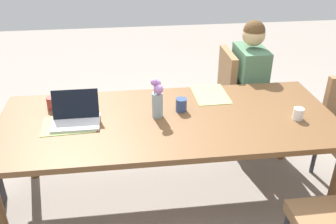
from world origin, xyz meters
The scene contains 11 objects.
ground_plane centered at (0.00, 0.00, 0.00)m, with size 10.00×10.00×0.00m, color gray.
dining_table centered at (0.00, 0.00, 0.66)m, with size 2.37×0.99×0.73m.
chair_near_left_near centered at (-0.77, -0.83, 0.50)m, with size 0.44×0.44×0.90m.
person_near_left_near centered at (-0.85, -0.77, 0.53)m, with size 0.36×0.40×1.19m.
flower_vase centered at (0.07, -0.04, 0.87)m, with size 0.08×0.09×0.29m.
placemat_near_left_near centered at (-0.38, -0.33, 0.73)m, with size 0.36×0.26×0.00m, color #9EBC66.
placemat_head_right_left_mid centered at (0.68, 0.01, 0.73)m, with size 0.36×0.26×0.00m, color #9EBC66.
laptop_head_right_left_mid centered at (0.63, -0.02, 0.77)m, with size 0.32×0.22×0.21m.
coffee_mug_near_left centered at (-0.90, 0.12, 0.77)m, with size 0.07×0.07×0.08m, color white.
coffee_mug_near_right centered at (0.82, -0.25, 0.77)m, with size 0.08×0.08×0.09m, color #AD3D38.
coffee_mug_centre_left centered at (-0.11, -0.10, 0.78)m, with size 0.08×0.08×0.10m, color #33477A.
Camera 1 is at (0.28, 2.21, 2.00)m, focal length 39.14 mm.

